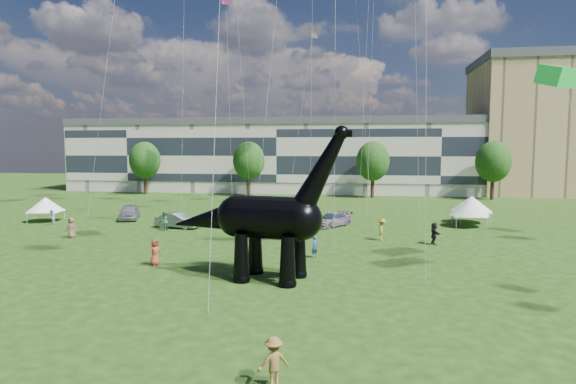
# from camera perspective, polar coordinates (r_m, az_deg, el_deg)

# --- Properties ---
(ground) EXTENTS (220.00, 220.00, 0.00)m
(ground) POSITION_cam_1_polar(r_m,az_deg,el_deg) (25.86, -5.74, -12.73)
(ground) COLOR #16330C
(ground) RESTS_ON ground
(terrace_row) EXTENTS (78.00, 11.00, 12.00)m
(terrace_row) POSITION_cam_1_polar(r_m,az_deg,el_deg) (86.99, -0.74, 4.03)
(terrace_row) COLOR beige
(terrace_row) RESTS_ON ground
(apartment_block) EXTENTS (28.00, 18.00, 22.00)m
(apartment_block) POSITION_cam_1_polar(r_m,az_deg,el_deg) (95.08, 29.68, 6.46)
(apartment_block) COLOR tan
(apartment_block) RESTS_ON ground
(tree_far_left) EXTENTS (5.20, 5.20, 9.44)m
(tree_far_left) POSITION_cam_1_polar(r_m,az_deg,el_deg) (84.91, -16.62, 3.97)
(tree_far_left) COLOR #382314
(tree_far_left) RESTS_ON ground
(tree_mid_left) EXTENTS (5.20, 5.20, 9.44)m
(tree_mid_left) POSITION_cam_1_polar(r_m,az_deg,el_deg) (78.94, -4.68, 4.09)
(tree_mid_left) COLOR #382314
(tree_mid_left) RESTS_ON ground
(tree_mid_right) EXTENTS (5.20, 5.20, 9.44)m
(tree_mid_right) POSITION_cam_1_polar(r_m,az_deg,el_deg) (76.84, 10.03, 3.99)
(tree_mid_right) COLOR #382314
(tree_mid_right) RESTS_ON ground
(tree_far_right) EXTENTS (5.20, 5.20, 9.44)m
(tree_far_right) POSITION_cam_1_polar(r_m,az_deg,el_deg) (79.34, 23.16, 3.68)
(tree_far_right) COLOR #382314
(tree_far_right) RESTS_ON ground
(dinosaur_sculpture) EXTENTS (11.77, 4.07, 9.58)m
(dinosaur_sculpture) POSITION_cam_1_polar(r_m,az_deg,el_deg) (29.15, -3.05, -3.33)
(dinosaur_sculpture) COLOR black
(dinosaur_sculpture) RESTS_ON ground
(car_silver) EXTENTS (3.52, 5.28, 1.67)m
(car_silver) POSITION_cam_1_polar(r_m,az_deg,el_deg) (56.17, -18.26, -2.26)
(car_silver) COLOR silver
(car_silver) RESTS_ON ground
(car_grey) EXTENTS (4.72, 2.39, 1.48)m
(car_grey) POSITION_cam_1_polar(r_m,az_deg,el_deg) (48.90, -12.94, -3.33)
(car_grey) COLOR slate
(car_grey) RESTS_ON ground
(car_white) EXTENTS (5.70, 3.20, 1.50)m
(car_white) POSITION_cam_1_polar(r_m,az_deg,el_deg) (47.83, -3.82, -3.39)
(car_white) COLOR white
(car_white) RESTS_ON ground
(car_dark) EXTENTS (4.34, 4.94, 1.37)m
(car_dark) POSITION_cam_1_polar(r_m,az_deg,el_deg) (48.85, 5.25, -3.30)
(car_dark) COLOR #595960
(car_dark) RESTS_ON ground
(gazebo_near) EXTENTS (4.00, 4.00, 2.71)m
(gazebo_near) POSITION_cam_1_polar(r_m,az_deg,el_deg) (51.69, 20.69, -1.78)
(gazebo_near) COLOR silver
(gazebo_near) RESTS_ON ground
(gazebo_far) EXTENTS (4.48, 4.48, 2.87)m
(gazebo_far) POSITION_cam_1_polar(r_m,az_deg,el_deg) (54.39, 20.93, -1.33)
(gazebo_far) COLOR white
(gazebo_far) RESTS_ON ground
(gazebo_left) EXTENTS (4.58, 4.58, 2.64)m
(gazebo_left) POSITION_cam_1_polar(r_m,az_deg,el_deg) (57.88, -26.79, -1.33)
(gazebo_left) COLOR white
(gazebo_left) RESTS_ON ground
(visitors) EXTENTS (44.74, 43.05, 1.89)m
(visitors) POSITION_cam_1_polar(r_m,az_deg,el_deg) (39.94, -2.76, -4.92)
(visitors) COLOR #2D714F
(visitors) RESTS_ON ground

